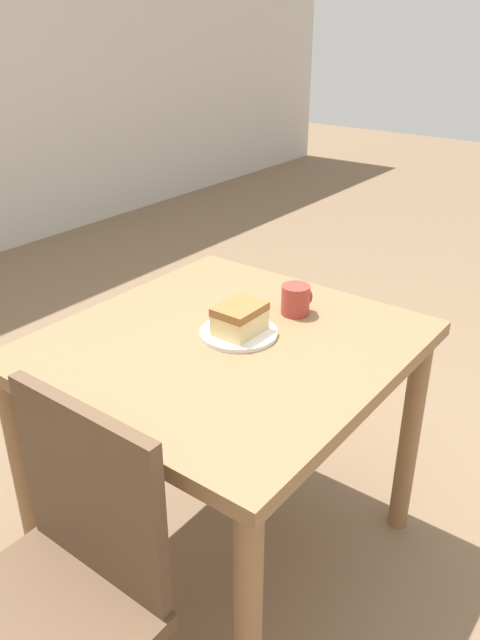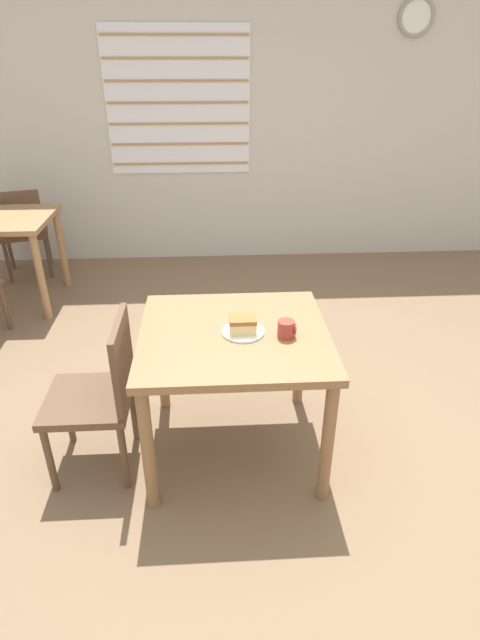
{
  "view_description": "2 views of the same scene",
  "coord_description": "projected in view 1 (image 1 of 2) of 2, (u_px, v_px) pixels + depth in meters",
  "views": [
    {
      "loc": [
        -1.24,
        -0.77,
        1.5
      ],
      "look_at": [
        -0.1,
        0.09,
        0.79
      ],
      "focal_mm": 35.0,
      "sensor_mm": 36.0,
      "label": 1
    },
    {
      "loc": [
        -0.21,
        -1.96,
        1.94
      ],
      "look_at": [
        -0.09,
        0.13,
        0.79
      ],
      "focal_mm": 28.0,
      "sensor_mm": 36.0,
      "label": 2
    }
  ],
  "objects": [
    {
      "name": "ground_plane",
      "position": [
        283.0,
        539.0,
        1.96
      ],
      "size": [
        14.0,
        14.0,
        0.0
      ],
      "primitive_type": "plane",
      "color": "#7A6047"
    },
    {
      "name": "chair_near_window",
      "position": [
        51.0,
        597.0,
        1.23
      ],
      "size": [
        0.41,
        0.41,
        0.84
      ],
      "rotation": [
        0.0,
        0.0,
        -1.57
      ],
      "color": "brown",
      "rests_on": "ground_plane"
    },
    {
      "name": "plate",
      "position": [
        239.0,
        333.0,
        1.64
      ],
      "size": [
        0.21,
        0.21,
        0.01
      ],
      "color": "white",
      "rests_on": "dining_table_near"
    },
    {
      "name": "cake_slice",
      "position": [
        240.0,
        319.0,
        1.62
      ],
      "size": [
        0.13,
        0.1,
        0.08
      ],
      "color": "#E5CC89",
      "rests_on": "plate"
    },
    {
      "name": "coffee_mug",
      "position": [
        296.0,
        299.0,
        1.75
      ],
      "size": [
        0.09,
        0.08,
        0.08
      ],
      "color": "#9E382D",
      "rests_on": "dining_table_near"
    },
    {
      "name": "dining_table_near",
      "position": [
        225.0,
        375.0,
        1.67
      ],
      "size": [
        0.92,
        0.86,
        0.73
      ],
      "color": "olive",
      "rests_on": "ground_plane"
    }
  ]
}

